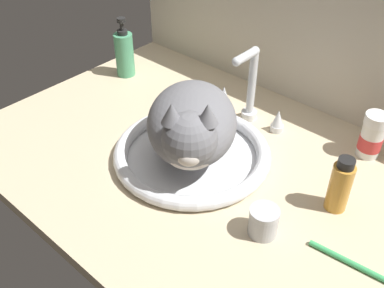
{
  "coord_description": "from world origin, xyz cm",
  "views": [
    {
      "loc": [
        50.23,
        -58.59,
        66.8
      ],
      "look_at": [
        -1.32,
        -0.95,
        7.0
      ],
      "focal_mm": 41.67,
      "sensor_mm": 36.0,
      "label": 1
    }
  ],
  "objects_px": {
    "sink_basin": "(192,153)",
    "amber_bottle": "(340,186)",
    "faucet": "(250,93)",
    "metal_jar": "(264,222)",
    "toothbrush": "(362,268)",
    "soap_pump_bottle": "(124,53)",
    "pill_bottle": "(372,137)",
    "cat": "(192,126)"
  },
  "relations": [
    {
      "from": "faucet",
      "to": "pill_bottle",
      "type": "bearing_deg",
      "value": 12.8
    },
    {
      "from": "soap_pump_bottle",
      "to": "amber_bottle",
      "type": "distance_m",
      "value": 0.72
    },
    {
      "from": "sink_basin",
      "to": "soap_pump_bottle",
      "type": "height_order",
      "value": "soap_pump_bottle"
    },
    {
      "from": "metal_jar",
      "to": "toothbrush",
      "type": "height_order",
      "value": "metal_jar"
    },
    {
      "from": "cat",
      "to": "amber_bottle",
      "type": "relative_size",
      "value": 2.77
    },
    {
      "from": "soap_pump_bottle",
      "to": "toothbrush",
      "type": "height_order",
      "value": "soap_pump_bottle"
    },
    {
      "from": "cat",
      "to": "toothbrush",
      "type": "xyz_separation_m",
      "value": [
        0.4,
        -0.02,
        -0.1
      ]
    },
    {
      "from": "sink_basin",
      "to": "cat",
      "type": "bearing_deg",
      "value": -50.51
    },
    {
      "from": "soap_pump_bottle",
      "to": "faucet",
      "type": "bearing_deg",
      "value": 6.92
    },
    {
      "from": "sink_basin",
      "to": "pill_bottle",
      "type": "distance_m",
      "value": 0.4
    },
    {
      "from": "cat",
      "to": "amber_bottle",
      "type": "height_order",
      "value": "cat"
    },
    {
      "from": "sink_basin",
      "to": "metal_jar",
      "type": "bearing_deg",
      "value": -17.22
    },
    {
      "from": "toothbrush",
      "to": "soap_pump_bottle",
      "type": "bearing_deg",
      "value": 166.79
    },
    {
      "from": "cat",
      "to": "faucet",
      "type": "bearing_deg",
      "value": 93.42
    },
    {
      "from": "toothbrush",
      "to": "pill_bottle",
      "type": "bearing_deg",
      "value": 113.01
    },
    {
      "from": "amber_bottle",
      "to": "faucet",
      "type": "bearing_deg",
      "value": 156.66
    },
    {
      "from": "faucet",
      "to": "toothbrush",
      "type": "distance_m",
      "value": 0.49
    },
    {
      "from": "faucet",
      "to": "metal_jar",
      "type": "bearing_deg",
      "value": -49.58
    },
    {
      "from": "metal_jar",
      "to": "faucet",
      "type": "bearing_deg",
      "value": 130.42
    },
    {
      "from": "soap_pump_bottle",
      "to": "metal_jar",
      "type": "relative_size",
      "value": 2.95
    },
    {
      "from": "pill_bottle",
      "to": "amber_bottle",
      "type": "bearing_deg",
      "value": -83.08
    },
    {
      "from": "faucet",
      "to": "sink_basin",
      "type": "bearing_deg",
      "value": -90.0
    },
    {
      "from": "toothbrush",
      "to": "metal_jar",
      "type": "bearing_deg",
      "value": -166.06
    },
    {
      "from": "pill_bottle",
      "to": "amber_bottle",
      "type": "distance_m",
      "value": 0.2
    },
    {
      "from": "soap_pump_bottle",
      "to": "metal_jar",
      "type": "height_order",
      "value": "soap_pump_bottle"
    },
    {
      "from": "sink_basin",
      "to": "soap_pump_bottle",
      "type": "xyz_separation_m",
      "value": [
        -0.4,
        0.16,
        0.05
      ]
    },
    {
      "from": "sink_basin",
      "to": "metal_jar",
      "type": "xyz_separation_m",
      "value": [
        0.24,
        -0.08,
        0.02
      ]
    },
    {
      "from": "cat",
      "to": "toothbrush",
      "type": "bearing_deg",
      "value": -2.18
    },
    {
      "from": "metal_jar",
      "to": "toothbrush",
      "type": "relative_size",
      "value": 0.32
    },
    {
      "from": "sink_basin",
      "to": "pill_bottle",
      "type": "relative_size",
      "value": 3.26
    },
    {
      "from": "cat",
      "to": "amber_bottle",
      "type": "xyz_separation_m",
      "value": [
        0.3,
        0.09,
        -0.05
      ]
    },
    {
      "from": "sink_basin",
      "to": "metal_jar",
      "type": "height_order",
      "value": "metal_jar"
    },
    {
      "from": "metal_jar",
      "to": "sink_basin",
      "type": "bearing_deg",
      "value": 162.78
    },
    {
      "from": "sink_basin",
      "to": "amber_bottle",
      "type": "xyz_separation_m",
      "value": [
        0.31,
        0.08,
        0.04
      ]
    },
    {
      "from": "sink_basin",
      "to": "soap_pump_bottle",
      "type": "bearing_deg",
      "value": 158.23
    },
    {
      "from": "cat",
      "to": "toothbrush",
      "type": "relative_size",
      "value": 1.86
    },
    {
      "from": "sink_basin",
      "to": "toothbrush",
      "type": "xyz_separation_m",
      "value": [
        0.42,
        -0.03,
        -0.01
      ]
    },
    {
      "from": "cat",
      "to": "soap_pump_bottle",
      "type": "distance_m",
      "value": 0.45
    },
    {
      "from": "faucet",
      "to": "amber_bottle",
      "type": "relative_size",
      "value": 1.63
    },
    {
      "from": "faucet",
      "to": "metal_jar",
      "type": "height_order",
      "value": "faucet"
    },
    {
      "from": "pill_bottle",
      "to": "metal_jar",
      "type": "xyz_separation_m",
      "value": [
        -0.04,
        -0.35,
        -0.02
      ]
    },
    {
      "from": "sink_basin",
      "to": "pill_bottle",
      "type": "height_order",
      "value": "pill_bottle"
    }
  ]
}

